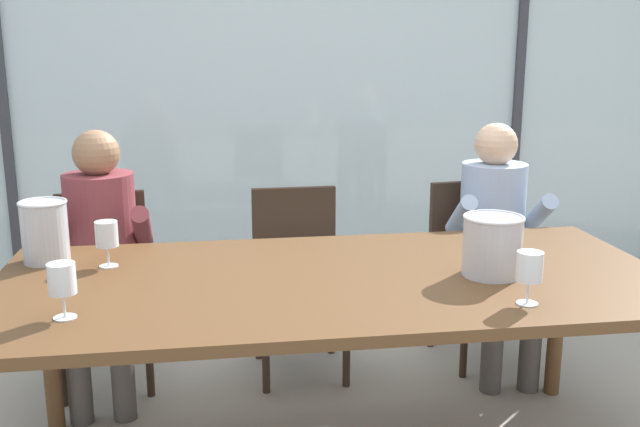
% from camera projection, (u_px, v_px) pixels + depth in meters
% --- Properties ---
extents(ground, '(14.00, 14.00, 0.00)m').
position_uv_depth(ground, '(301.00, 358.00, 3.72)').
color(ground, '#9E9384').
extents(window_glass_panel, '(7.61, 0.03, 2.60)m').
position_uv_depth(window_glass_panel, '(274.00, 87.00, 4.78)').
color(window_glass_panel, silver).
rests_on(window_glass_panel, ground).
extents(window_mullion_left, '(0.06, 0.06, 2.60)m').
position_uv_depth(window_mullion_left, '(2.00, 90.00, 4.51)').
color(window_mullion_left, '#38383D').
rests_on(window_mullion_left, ground).
extents(window_mullion_right, '(0.06, 0.06, 2.60)m').
position_uv_depth(window_mullion_right, '(518.00, 85.00, 5.01)').
color(window_mullion_right, '#38383D').
rests_on(window_mullion_right, ground).
extents(hillside_vineyard, '(13.61, 2.40, 1.55)m').
position_uv_depth(hillside_vineyard, '(248.00, 115.00, 8.32)').
color(hillside_vineyard, '#568942').
rests_on(hillside_vineyard, ground).
extents(dining_table, '(2.41, 1.10, 0.77)m').
position_uv_depth(dining_table, '(334.00, 294.00, 2.59)').
color(dining_table, brown).
rests_on(dining_table, ground).
extents(chair_near_curtain, '(0.48, 0.48, 0.89)m').
position_uv_depth(chair_near_curtain, '(103.00, 272.00, 3.42)').
color(chair_near_curtain, '#332319').
rests_on(chair_near_curtain, ground).
extents(chair_left_of_center, '(0.45, 0.45, 0.89)m').
position_uv_depth(chair_left_of_center, '(297.00, 265.00, 3.53)').
color(chair_left_of_center, '#332319').
rests_on(chair_left_of_center, ground).
extents(chair_center, '(0.49, 0.49, 0.89)m').
position_uv_depth(chair_center, '(475.00, 255.00, 3.70)').
color(chair_center, '#332319').
rests_on(chair_center, ground).
extents(person_maroon_top, '(0.47, 0.62, 1.21)m').
position_uv_depth(person_maroon_top, '(101.00, 245.00, 3.25)').
color(person_maroon_top, brown).
rests_on(person_maroon_top, ground).
extents(person_pale_blue_shirt, '(0.49, 0.63, 1.21)m').
position_uv_depth(person_pale_blue_shirt, '(496.00, 229.00, 3.52)').
color(person_pale_blue_shirt, '#9EB2D1').
rests_on(person_pale_blue_shirt, ground).
extents(ice_bucket_primary, '(0.18, 0.18, 0.24)m').
position_uv_depth(ice_bucket_primary, '(45.00, 231.00, 2.72)').
color(ice_bucket_primary, '#B7B7BC').
rests_on(ice_bucket_primary, dining_table).
extents(ice_bucket_secondary, '(0.22, 0.22, 0.22)m').
position_uv_depth(ice_bucket_secondary, '(492.00, 245.00, 2.57)').
color(ice_bucket_secondary, '#B7B7BC').
rests_on(ice_bucket_secondary, dining_table).
extents(wine_glass_by_left_taster, '(0.08, 0.08, 0.17)m').
position_uv_depth(wine_glass_by_left_taster, '(107.00, 235.00, 2.66)').
color(wine_glass_by_left_taster, silver).
rests_on(wine_glass_by_left_taster, dining_table).
extents(wine_glass_near_bucket, '(0.08, 0.08, 0.17)m').
position_uv_depth(wine_glass_near_bucket, '(529.00, 269.00, 2.28)').
color(wine_glass_near_bucket, silver).
rests_on(wine_glass_near_bucket, dining_table).
extents(wine_glass_center_pour, '(0.08, 0.08, 0.17)m').
position_uv_depth(wine_glass_center_pour, '(62.00, 281.00, 2.16)').
color(wine_glass_center_pour, silver).
rests_on(wine_glass_center_pour, dining_table).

